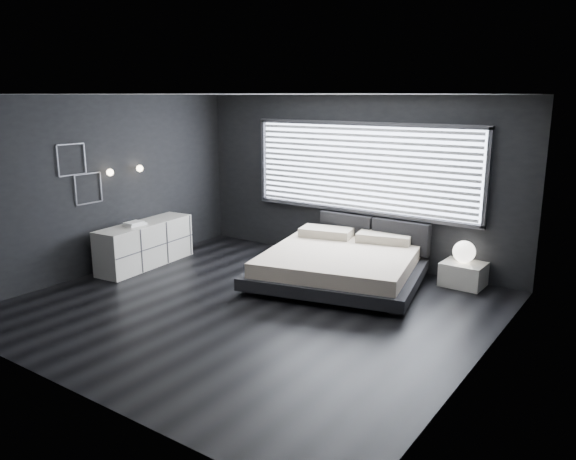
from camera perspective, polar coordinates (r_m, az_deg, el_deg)
The scene contains 12 objects.
room at distance 7.30m, azimuth -3.82°, elevation 2.53°, with size 6.04×6.00×2.80m.
window at distance 9.40m, azimuth 7.50°, elevation 6.22°, with size 4.14×0.09×1.52m.
headboard at distance 9.42m, azimuth 8.59°, elevation -0.24°, with size 1.96×0.16×0.52m.
sconce_near at distance 9.36m, azimuth -17.64°, elevation 5.60°, with size 0.18×0.11×0.11m.
sconce_far at distance 9.73m, azimuth -14.84°, elevation 6.07°, with size 0.18×0.11×0.11m.
wall_art_upper at distance 9.05m, azimuth -21.12°, elevation 6.68°, with size 0.01×0.48×0.48m.
wall_art_lower at distance 9.26m, azimuth -19.60°, elevation 3.99°, with size 0.01×0.48×0.48m.
bed at distance 8.61m, azimuth 5.34°, elevation -3.41°, with size 2.86×2.78×0.62m.
nightstand at distance 8.83m, azimuth 17.38°, elevation -4.31°, with size 0.61×0.51×0.36m, color silver.
orb_lamp at distance 8.76m, azimuth 17.46°, elevation -2.12°, with size 0.33×0.33×0.33m, color white.
dresser at distance 9.67m, azimuth -14.28°, elevation -1.40°, with size 0.68×1.87×0.73m.
book_stack at distance 9.43m, azimuth -15.33°, elevation 0.62°, with size 0.26×0.33×0.07m.
Camera 1 is at (4.49, -5.58, 2.79)m, focal length 35.00 mm.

